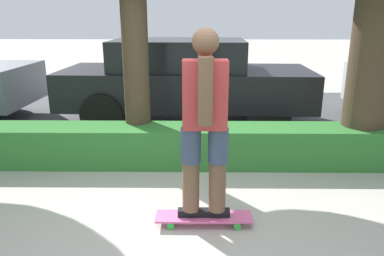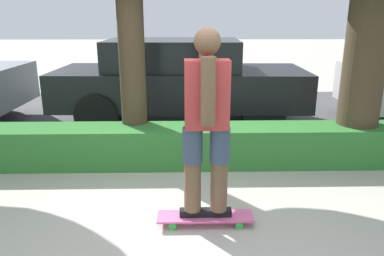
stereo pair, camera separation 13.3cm
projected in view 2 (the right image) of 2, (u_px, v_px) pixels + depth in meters
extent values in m
plane|color=#ADA89E|center=(185.00, 224.00, 3.77)|extent=(60.00, 60.00, 0.00)
cube|color=#474749|center=(184.00, 116.00, 7.79)|extent=(17.98, 5.00, 0.01)
cube|color=#2D702D|center=(184.00, 146.00, 5.22)|extent=(17.98, 0.60, 0.55)
cube|color=#DB5B93|center=(206.00, 217.00, 3.75)|extent=(0.96, 0.24, 0.02)
cylinder|color=green|center=(239.00, 225.00, 3.68)|extent=(0.07, 0.04, 0.07)
cylinder|color=green|center=(237.00, 216.00, 3.85)|extent=(0.07, 0.04, 0.07)
cylinder|color=green|center=(173.00, 226.00, 3.67)|extent=(0.07, 0.04, 0.07)
cylinder|color=green|center=(173.00, 216.00, 3.84)|extent=(0.07, 0.04, 0.07)
cube|color=black|center=(193.00, 213.00, 3.73)|extent=(0.26, 0.09, 0.07)
cylinder|color=brown|center=(193.00, 170.00, 3.60)|extent=(0.17, 0.17, 0.85)
cylinder|color=#3D4766|center=(193.00, 145.00, 3.53)|extent=(0.19, 0.19, 0.34)
cube|color=black|center=(219.00, 212.00, 3.74)|extent=(0.26, 0.09, 0.07)
cylinder|color=brown|center=(220.00, 170.00, 3.60)|extent=(0.17, 0.17, 0.85)
cylinder|color=#3D4766|center=(220.00, 145.00, 3.53)|extent=(0.19, 0.19, 0.34)
cube|color=#C6383D|center=(207.00, 95.00, 3.39)|extent=(0.41, 0.22, 0.63)
cylinder|color=brown|center=(209.00, 92.00, 3.21)|extent=(0.13, 0.13, 0.59)
cylinder|color=brown|center=(206.00, 85.00, 3.53)|extent=(0.13, 0.13, 0.59)
sphere|color=brown|center=(208.00, 42.00, 3.25)|extent=(0.24, 0.24, 0.24)
cylinder|color=#423323|center=(133.00, 67.00, 5.13)|extent=(0.36, 0.36, 2.69)
cylinder|color=#423323|center=(365.00, 61.00, 5.03)|extent=(0.56, 0.56, 2.86)
cube|color=black|center=(181.00, 87.00, 7.15)|extent=(4.71, 1.93, 0.68)
cube|color=black|center=(173.00, 54.00, 6.97)|extent=(2.47, 1.65, 0.54)
cylinder|color=black|center=(264.00, 114.00, 6.50)|extent=(0.74, 0.21, 0.74)
cylinder|color=black|center=(248.00, 95.00, 8.06)|extent=(0.74, 0.21, 0.74)
cylinder|color=black|center=(97.00, 115.00, 6.43)|extent=(0.74, 0.21, 0.74)
cylinder|color=black|center=(114.00, 95.00, 8.00)|extent=(0.74, 0.21, 0.74)
cylinder|color=black|center=(370.00, 96.00, 8.21)|extent=(0.62, 0.21, 0.62)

